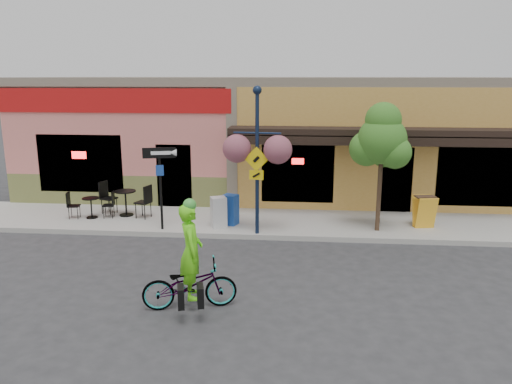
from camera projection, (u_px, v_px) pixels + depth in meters
ground at (252, 246)px, 13.72m from camera, size 90.00×90.00×0.00m
sidewalk at (258, 222)px, 15.64m from camera, size 24.00×3.00×0.15m
curb at (254, 237)px, 14.23m from camera, size 24.00×0.12×0.15m
building at (270, 133)px, 20.48m from camera, size 18.20×8.20×4.50m
bicycle at (190, 285)px, 9.94m from camera, size 1.99×1.10×0.99m
cyclist_rider at (191, 263)px, 9.83m from camera, size 0.62×0.79×1.91m
lamp_post at (257, 162)px, 13.83m from camera, size 1.37×0.65×4.16m
one_way_sign at (161, 189)px, 14.43m from camera, size 0.95×0.41×2.43m
cafe_set_left at (91, 205)px, 15.76m from camera, size 1.52×0.93×0.86m
cafe_set_right at (126, 199)px, 16.00m from camera, size 1.97×1.40×1.07m
newspaper_box_blue at (230, 210)px, 15.07m from camera, size 0.52×0.49×0.92m
newspaper_box_grey at (219, 212)px, 14.77m from camera, size 0.55×0.52×0.92m
street_tree at (381, 167)px, 14.16m from camera, size 1.67×1.67×3.75m
sandwich_board at (427, 213)px, 14.59m from camera, size 0.64×0.52×0.96m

